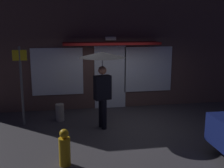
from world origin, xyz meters
TOP-DOWN VIEW (x-y plane):
  - ground_plane at (0.00, 0.00)m, footprint 18.00×18.00m
  - building_facade at (-0.00, 2.34)m, footprint 9.41×1.00m
  - person_with_umbrella at (-0.54, 0.23)m, footprint 1.27×1.27m
  - street_sign_post at (-2.81, 0.90)m, footprint 0.40×0.07m
  - sidewalk_bollard at (-1.75, 1.04)m, footprint 0.26×0.26m
  - fire_hydrant at (-1.63, -1.82)m, footprint 0.24×0.24m

SIDE VIEW (x-z plane):
  - ground_plane at x=0.00m, z-range 0.00..0.00m
  - sidewalk_bollard at x=-1.75m, z-range 0.00..0.53m
  - fire_hydrant at x=-1.63m, z-range -0.03..0.77m
  - street_sign_post at x=-2.81m, z-range 0.16..2.47m
  - person_with_umbrella at x=-0.54m, z-range 0.64..2.82m
  - building_facade at x=0.00m, z-range -0.02..4.15m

